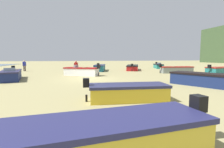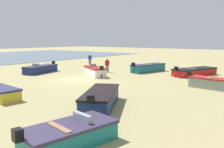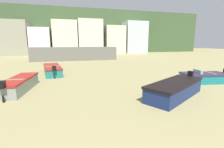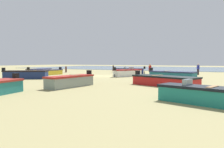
{
  "view_description": "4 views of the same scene",
  "coord_description": "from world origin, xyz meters",
  "px_view_note": "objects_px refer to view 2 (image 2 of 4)",
  "views": [
    {
      "loc": [
        15.39,
        -1.13,
        2.01
      ],
      "look_at": [
        1.35,
        1.91,
        0.56
      ],
      "focal_mm": 26.33,
      "sensor_mm": 36.0,
      "label": 1
    },
    {
      "loc": [
        15.69,
        16.47,
        3.78
      ],
      "look_at": [
        1.53,
        5.36,
        1.21
      ],
      "focal_mm": 38.91,
      "sensor_mm": 36.0,
      "label": 2
    },
    {
      "loc": [
        -0.37,
        0.04,
        3.11
      ],
      "look_at": [
        2.75,
        11.32,
        0.83
      ],
      "focal_mm": 25.63,
      "sensor_mm": 36.0,
      "label": 3
    },
    {
      "loc": [
        -13.24,
        23.85,
        1.89
      ],
      "look_at": [
        -2.51,
        2.53,
        0.47
      ],
      "focal_mm": 33.16,
      "sensor_mm": 36.0,
      "label": 4
    }
  ],
  "objects_px": {
    "boat_navy_5": "(101,99)",
    "boat_teal_4": "(69,134)",
    "boat_navy_6": "(41,69)",
    "boat_red_1": "(194,72)",
    "beach_walker_foreground": "(107,64)",
    "boat_white_0": "(95,71)",
    "boat_grey_2": "(216,84)",
    "beach_walker_distant": "(90,58)",
    "boat_teal_7": "(148,68)"
  },
  "relations": [
    {
      "from": "beach_walker_distant",
      "to": "boat_grey_2",
      "type": "bearing_deg",
      "value": 114.2
    },
    {
      "from": "boat_teal_7",
      "to": "beach_walker_distant",
      "type": "distance_m",
      "value": 11.08
    },
    {
      "from": "boat_white_0",
      "to": "boat_teal_4",
      "type": "bearing_deg",
      "value": -112.34
    },
    {
      "from": "beach_walker_foreground",
      "to": "boat_white_0",
      "type": "bearing_deg",
      "value": -101.98
    },
    {
      "from": "boat_white_0",
      "to": "beach_walker_foreground",
      "type": "xyz_separation_m",
      "value": [
        -2.8,
        -0.59,
        0.48
      ]
    },
    {
      "from": "beach_walker_foreground",
      "to": "boat_navy_6",
      "type": "bearing_deg",
      "value": -162.95
    },
    {
      "from": "boat_red_1",
      "to": "boat_grey_2",
      "type": "relative_size",
      "value": 1.24
    },
    {
      "from": "beach_walker_foreground",
      "to": "beach_walker_distant",
      "type": "distance_m",
      "value": 8.97
    },
    {
      "from": "boat_teal_4",
      "to": "boat_grey_2",
      "type": "bearing_deg",
      "value": 93.64
    },
    {
      "from": "boat_navy_6",
      "to": "boat_red_1",
      "type": "bearing_deg",
      "value": -162.96
    },
    {
      "from": "boat_teal_4",
      "to": "boat_navy_5",
      "type": "height_order",
      "value": "boat_navy_5"
    },
    {
      "from": "boat_navy_6",
      "to": "beach_walker_distant",
      "type": "height_order",
      "value": "beach_walker_distant"
    },
    {
      "from": "boat_red_1",
      "to": "beach_walker_foreground",
      "type": "height_order",
      "value": "beach_walker_foreground"
    },
    {
      "from": "boat_teal_4",
      "to": "boat_navy_6",
      "type": "height_order",
      "value": "boat_navy_6"
    },
    {
      "from": "boat_teal_4",
      "to": "beach_walker_foreground",
      "type": "height_order",
      "value": "beach_walker_foreground"
    },
    {
      "from": "boat_navy_6",
      "to": "beach_walker_distant",
      "type": "distance_m",
      "value": 10.16
    },
    {
      "from": "boat_red_1",
      "to": "beach_walker_foreground",
      "type": "relative_size",
      "value": 3.39
    },
    {
      "from": "boat_white_0",
      "to": "boat_navy_6",
      "type": "xyz_separation_m",
      "value": [
        2.19,
        -6.34,
        -0.03
      ]
    },
    {
      "from": "boat_navy_6",
      "to": "boat_teal_7",
      "type": "height_order",
      "value": "boat_teal_7"
    },
    {
      "from": "boat_grey_2",
      "to": "boat_teal_7",
      "type": "distance_m",
      "value": 10.81
    },
    {
      "from": "boat_navy_6",
      "to": "boat_white_0",
      "type": "bearing_deg",
      "value": -174.73
    },
    {
      "from": "boat_grey_2",
      "to": "beach_walker_foreground",
      "type": "height_order",
      "value": "beach_walker_foreground"
    },
    {
      "from": "boat_white_0",
      "to": "boat_grey_2",
      "type": "distance_m",
      "value": 12.07
    },
    {
      "from": "boat_red_1",
      "to": "beach_walker_distant",
      "type": "height_order",
      "value": "beach_walker_distant"
    },
    {
      "from": "boat_navy_5",
      "to": "boat_teal_4",
      "type": "bearing_deg",
      "value": -92.01
    },
    {
      "from": "boat_navy_5",
      "to": "boat_navy_6",
      "type": "relative_size",
      "value": 0.99
    },
    {
      "from": "boat_teal_4",
      "to": "boat_navy_5",
      "type": "distance_m",
      "value": 5.12
    },
    {
      "from": "boat_teal_4",
      "to": "boat_navy_6",
      "type": "bearing_deg",
      "value": 156.4
    },
    {
      "from": "boat_white_0",
      "to": "boat_red_1",
      "type": "xyz_separation_m",
      "value": [
        -6.53,
        8.27,
        -0.07
      ]
    },
    {
      "from": "boat_white_0",
      "to": "boat_grey_2",
      "type": "relative_size",
      "value": 0.91
    },
    {
      "from": "beach_walker_foreground",
      "to": "beach_walker_distant",
      "type": "relative_size",
      "value": 1.0
    },
    {
      "from": "boat_grey_2",
      "to": "boat_teal_7",
      "type": "bearing_deg",
      "value": -115.15
    },
    {
      "from": "boat_teal_4",
      "to": "beach_walker_distant",
      "type": "distance_m",
      "value": 28.18
    },
    {
      "from": "boat_teal_4",
      "to": "boat_navy_5",
      "type": "xyz_separation_m",
      "value": [
        -4.52,
        -2.4,
        0.07
      ]
    },
    {
      "from": "boat_teal_7",
      "to": "beach_walker_foreground",
      "type": "xyz_separation_m",
      "value": [
        3.34,
        -3.5,
        0.48
      ]
    },
    {
      "from": "boat_red_1",
      "to": "beach_walker_foreground",
      "type": "xyz_separation_m",
      "value": [
        3.74,
        -8.86,
        0.55
      ]
    },
    {
      "from": "boat_grey_2",
      "to": "beach_walker_distant",
      "type": "height_order",
      "value": "beach_walker_distant"
    },
    {
      "from": "boat_white_0",
      "to": "boat_teal_4",
      "type": "height_order",
      "value": "boat_white_0"
    },
    {
      "from": "boat_red_1",
      "to": "boat_teal_4",
      "type": "xyz_separation_m",
      "value": [
        19.75,
        2.45,
        -0.01
      ]
    },
    {
      "from": "boat_red_1",
      "to": "boat_navy_6",
      "type": "bearing_deg",
      "value": -128.34
    },
    {
      "from": "boat_navy_5",
      "to": "beach_walker_foreground",
      "type": "distance_m",
      "value": 14.56
    },
    {
      "from": "boat_navy_6",
      "to": "boat_navy_5",
      "type": "bearing_deg",
      "value": 142.25
    },
    {
      "from": "boat_teal_4",
      "to": "boat_navy_6",
      "type": "distance_m",
      "value": 20.31
    },
    {
      "from": "boat_grey_2",
      "to": "beach_walker_distant",
      "type": "relative_size",
      "value": 2.73
    },
    {
      "from": "boat_navy_6",
      "to": "beach_walker_foreground",
      "type": "distance_m",
      "value": 7.62
    },
    {
      "from": "boat_grey_2",
      "to": "beach_walker_foreground",
      "type": "bearing_deg",
      "value": -93.79
    },
    {
      "from": "boat_teal_4",
      "to": "beach_walker_distant",
      "type": "height_order",
      "value": "beach_walker_distant"
    },
    {
      "from": "boat_grey_2",
      "to": "boat_navy_6",
      "type": "distance_m",
      "value": 18.58
    },
    {
      "from": "beach_walker_foreground",
      "to": "beach_walker_distant",
      "type": "xyz_separation_m",
      "value": [
        -5.01,
        -7.44,
        0.0
      ]
    },
    {
      "from": "beach_walker_foreground",
      "to": "beach_walker_distant",
      "type": "height_order",
      "value": "same"
    }
  ]
}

